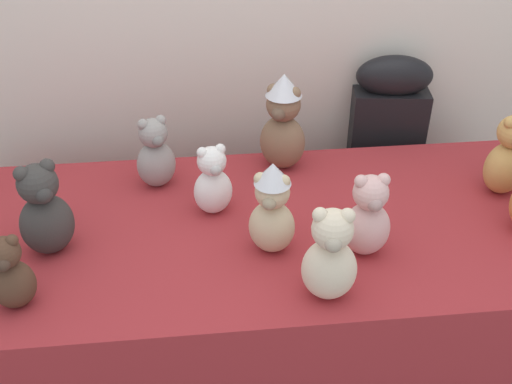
{
  "coord_description": "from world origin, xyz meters",
  "views": [
    {
      "loc": [
        -0.15,
        -1.2,
        1.88
      ],
      "look_at": [
        0.0,
        0.25,
        0.88
      ],
      "focal_mm": 42.72,
      "sensor_mm": 36.0,
      "label": 1
    }
  ],
  "objects_px": {
    "teddy_bear_charcoal": "(44,212)",
    "teddy_bear_cream": "(330,257)",
    "teddy_bear_sand": "(272,209)",
    "instrument_case": "(380,179)",
    "teddy_bear_ash": "(155,155)",
    "teddy_bear_honey": "(508,157)",
    "display_table": "(256,315)",
    "teddy_bear_blush": "(368,218)",
    "teddy_bear_cocoa": "(10,275)",
    "teddy_bear_snow": "(213,182)",
    "teddy_bear_mocha": "(283,123)"
  },
  "relations": [
    {
      "from": "teddy_bear_blush",
      "to": "teddy_bear_cocoa",
      "type": "distance_m",
      "value": 0.94
    },
    {
      "from": "instrument_case",
      "to": "teddy_bear_honey",
      "type": "relative_size",
      "value": 3.81
    },
    {
      "from": "teddy_bear_sand",
      "to": "teddy_bear_charcoal",
      "type": "height_order",
      "value": "teddy_bear_charcoal"
    },
    {
      "from": "teddy_bear_mocha",
      "to": "teddy_bear_cocoa",
      "type": "height_order",
      "value": "teddy_bear_mocha"
    },
    {
      "from": "instrument_case",
      "to": "teddy_bear_charcoal",
      "type": "distance_m",
      "value": 1.35
    },
    {
      "from": "teddy_bear_mocha",
      "to": "teddy_bear_sand",
      "type": "bearing_deg",
      "value": -75.72
    },
    {
      "from": "instrument_case",
      "to": "teddy_bear_mocha",
      "type": "bearing_deg",
      "value": -145.14
    },
    {
      "from": "display_table",
      "to": "teddy_bear_cocoa",
      "type": "xyz_separation_m",
      "value": [
        -0.64,
        -0.27,
        0.48
      ]
    },
    {
      "from": "instrument_case",
      "to": "teddy_bear_snow",
      "type": "distance_m",
      "value": 0.9
    },
    {
      "from": "teddy_bear_mocha",
      "to": "teddy_bear_cream",
      "type": "distance_m",
      "value": 0.64
    },
    {
      "from": "instrument_case",
      "to": "teddy_bear_ash",
      "type": "height_order",
      "value": "instrument_case"
    },
    {
      "from": "teddy_bear_honey",
      "to": "teddy_bear_snow",
      "type": "relative_size",
      "value": 1.2
    },
    {
      "from": "display_table",
      "to": "teddy_bear_mocha",
      "type": "xyz_separation_m",
      "value": [
        0.12,
        0.32,
        0.55
      ]
    },
    {
      "from": "teddy_bear_mocha",
      "to": "teddy_bear_ash",
      "type": "height_order",
      "value": "teddy_bear_mocha"
    },
    {
      "from": "teddy_bear_blush",
      "to": "teddy_bear_snow",
      "type": "distance_m",
      "value": 0.48
    },
    {
      "from": "instrument_case",
      "to": "teddy_bear_blush",
      "type": "bearing_deg",
      "value": -103.47
    },
    {
      "from": "teddy_bear_ash",
      "to": "teddy_bear_charcoal",
      "type": "bearing_deg",
      "value": -154.84
    },
    {
      "from": "teddy_bear_honey",
      "to": "teddy_bear_cocoa",
      "type": "distance_m",
      "value": 1.49
    },
    {
      "from": "display_table",
      "to": "teddy_bear_mocha",
      "type": "distance_m",
      "value": 0.65
    },
    {
      "from": "display_table",
      "to": "teddy_bear_blush",
      "type": "xyz_separation_m",
      "value": [
        0.29,
        -0.16,
        0.5
      ]
    },
    {
      "from": "teddy_bear_mocha",
      "to": "teddy_bear_ash",
      "type": "xyz_separation_m",
      "value": [
        -0.42,
        -0.07,
        -0.05
      ]
    },
    {
      "from": "teddy_bear_mocha",
      "to": "teddy_bear_cream",
      "type": "bearing_deg",
      "value": -61.41
    },
    {
      "from": "teddy_bear_cocoa",
      "to": "teddy_bear_ash",
      "type": "bearing_deg",
      "value": 47.49
    },
    {
      "from": "instrument_case",
      "to": "teddy_bear_honey",
      "type": "height_order",
      "value": "instrument_case"
    },
    {
      "from": "teddy_bear_blush",
      "to": "teddy_bear_sand",
      "type": "bearing_deg",
      "value": 170.04
    },
    {
      "from": "teddy_bear_snow",
      "to": "instrument_case",
      "type": "bearing_deg",
      "value": 19.1
    },
    {
      "from": "teddy_bear_sand",
      "to": "teddy_bear_cream",
      "type": "xyz_separation_m",
      "value": [
        0.12,
        -0.2,
        -0.01
      ]
    },
    {
      "from": "teddy_bear_blush",
      "to": "teddy_bear_charcoal",
      "type": "xyz_separation_m",
      "value": [
        -0.88,
        0.1,
        0.01
      ]
    },
    {
      "from": "teddy_bear_cream",
      "to": "teddy_bear_snow",
      "type": "bearing_deg",
      "value": 133.15
    },
    {
      "from": "instrument_case",
      "to": "teddy_bear_cocoa",
      "type": "height_order",
      "value": "instrument_case"
    },
    {
      "from": "teddy_bear_sand",
      "to": "teddy_bear_cream",
      "type": "bearing_deg",
      "value": -40.67
    },
    {
      "from": "instrument_case",
      "to": "teddy_bear_charcoal",
      "type": "bearing_deg",
      "value": -144.53
    },
    {
      "from": "teddy_bear_mocha",
      "to": "teddy_bear_sand",
      "type": "relative_size",
      "value": 1.19
    },
    {
      "from": "teddy_bear_sand",
      "to": "teddy_bear_snow",
      "type": "xyz_separation_m",
      "value": [
        -0.15,
        0.2,
        -0.03
      ]
    },
    {
      "from": "teddy_bear_charcoal",
      "to": "display_table",
      "type": "bearing_deg",
      "value": -22.1
    },
    {
      "from": "teddy_bear_sand",
      "to": "teddy_bear_blush",
      "type": "distance_m",
      "value": 0.26
    },
    {
      "from": "instrument_case",
      "to": "teddy_bear_cream",
      "type": "relative_size",
      "value": 3.85
    },
    {
      "from": "teddy_bear_ash",
      "to": "teddy_bear_honey",
      "type": "bearing_deg",
      "value": -29.71
    },
    {
      "from": "teddy_bear_charcoal",
      "to": "teddy_bear_cream",
      "type": "bearing_deg",
      "value": -47.0
    },
    {
      "from": "teddy_bear_charcoal",
      "to": "teddy_bear_blush",
      "type": "bearing_deg",
      "value": -34.03
    },
    {
      "from": "teddy_bear_ash",
      "to": "teddy_bear_cocoa",
      "type": "xyz_separation_m",
      "value": [
        -0.34,
        -0.52,
        -0.01
      ]
    },
    {
      "from": "teddy_bear_cream",
      "to": "teddy_bear_mocha",
      "type": "bearing_deg",
      "value": 101.35
    },
    {
      "from": "teddy_bear_sand",
      "to": "teddy_bear_snow",
      "type": "distance_m",
      "value": 0.26
    },
    {
      "from": "instrument_case",
      "to": "teddy_bear_blush",
      "type": "relative_size",
      "value": 4.1
    },
    {
      "from": "display_table",
      "to": "teddy_bear_snow",
      "type": "bearing_deg",
      "value": 145.27
    },
    {
      "from": "teddy_bear_mocha",
      "to": "teddy_bear_ash",
      "type": "bearing_deg",
      "value": -144.36
    },
    {
      "from": "teddy_bear_blush",
      "to": "teddy_bear_cream",
      "type": "height_order",
      "value": "teddy_bear_cream"
    },
    {
      "from": "teddy_bear_charcoal",
      "to": "teddy_bear_mocha",
      "type": "bearing_deg",
      "value": 0.6
    },
    {
      "from": "instrument_case",
      "to": "teddy_bear_ash",
      "type": "xyz_separation_m",
      "value": [
        -0.86,
        -0.3,
        0.35
      ]
    },
    {
      "from": "teddy_bear_mocha",
      "to": "teddy_bear_sand",
      "type": "height_order",
      "value": "teddy_bear_mocha"
    }
  ]
}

